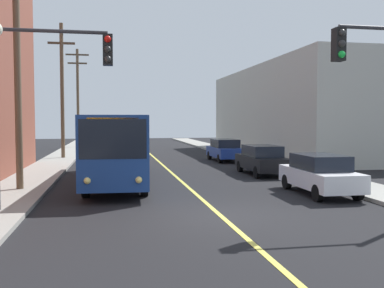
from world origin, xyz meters
name	(u,v)px	position (x,y,z in m)	size (l,w,h in m)	color
ground_plane	(221,216)	(0.00, 0.00, 0.00)	(120.00, 120.00, 0.00)	black
sidewalk_left	(35,178)	(-7.25, 10.00, 0.07)	(2.50, 90.00, 0.15)	gray
sidewalk_right	(301,172)	(7.25, 10.00, 0.07)	(2.50, 90.00, 0.15)	gray
lane_stripe_center	(164,166)	(0.00, 15.00, 0.01)	(0.16, 60.00, 0.01)	#D8CC4C
building_right_warehouse	(314,111)	(14.49, 23.21, 3.80)	(12.00, 25.09, 7.60)	#B2B2A8
city_bus	(118,145)	(-3.03, 8.25, 1.82)	(3.11, 12.24, 3.20)	navy
parked_car_white	(320,174)	(4.93, 3.14, 0.84)	(1.88, 4.43, 1.62)	silver
parked_car_black	(262,159)	(4.82, 9.72, 0.84)	(1.84, 4.41, 1.62)	black
parked_car_blue	(225,150)	(4.84, 17.82, 0.84)	(1.87, 4.42, 1.62)	navy
utility_pole_near	(17,51)	(-7.14, 5.88, 5.85)	(2.40, 0.28, 10.39)	brown
utility_pole_mid	(62,84)	(-7.02, 21.33, 5.74)	(2.40, 0.28, 10.18)	brown
utility_pole_far	(78,93)	(-6.87, 34.91, 5.86)	(2.40, 0.28, 10.40)	brown
traffic_signal_left_corner	(46,80)	(-5.41, 1.42, 4.30)	(3.75, 0.48, 6.00)	#2D2D33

